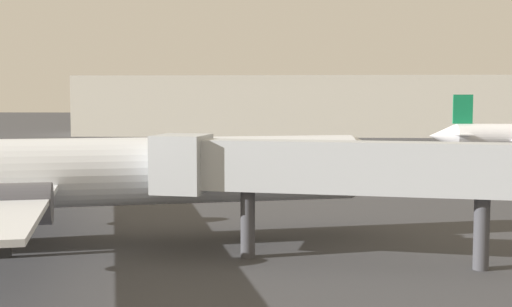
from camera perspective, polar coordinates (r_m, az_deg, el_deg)
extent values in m
cylinder|color=silver|center=(36.98, -17.11, -1.56)|extent=(32.73, 12.16, 3.55)
cone|color=silver|center=(39.73, 10.41, -1.00)|extent=(4.71, 4.46, 3.55)
cube|color=silver|center=(37.24, -19.62, -2.41)|extent=(12.62, 29.83, 0.25)
cylinder|color=#4C4C54|center=(42.68, -17.27, -1.70)|extent=(3.47, 2.61, 1.86)
cylinder|color=#4C4C54|center=(31.61, -19.21, -3.97)|extent=(3.47, 2.61, 1.86)
cube|color=black|center=(37.88, -0.83, -5.48)|extent=(0.63, 0.63, 2.04)
cube|color=black|center=(39.59, -19.12, -5.30)|extent=(0.63, 0.63, 2.04)
cube|color=black|center=(35.57, -19.97, -6.44)|extent=(0.63, 0.63, 2.04)
cone|color=white|center=(87.51, 15.10, 1.40)|extent=(3.50, 3.22, 3.00)
cube|color=white|center=(88.05, 16.38, 1.59)|extent=(2.24, 6.44, 0.12)
cube|color=#147F4C|center=(88.05, 16.66, 3.52)|extent=(2.42, 0.39, 3.55)
cube|color=#B2B7BC|center=(32.17, 8.65, -1.15)|extent=(15.38, 3.95, 2.40)
cube|color=#B2B7BC|center=(33.86, -6.13, -0.83)|extent=(2.80, 3.14, 2.80)
cylinder|color=#3F3F44|center=(33.36, -0.68, -5.81)|extent=(0.70, 0.70, 3.27)
cylinder|color=#3F3F44|center=(32.67, 18.07, -6.27)|extent=(0.70, 0.70, 3.27)
cube|color=beige|center=(138.45, 5.53, 3.94)|extent=(95.82, 19.62, 11.55)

